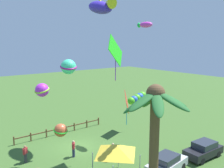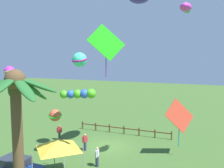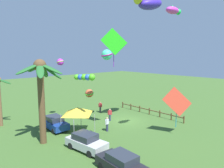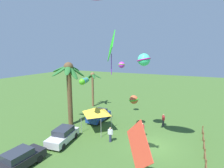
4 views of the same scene
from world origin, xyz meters
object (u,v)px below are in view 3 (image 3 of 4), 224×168
kite_fish_0 (149,3)px  kite_fish_1 (173,10)px  spectator_0 (100,107)px  kite_ball_7 (60,62)px  palm_tree_1 (40,82)px  kite_diamond_6 (114,42)px  parked_car_1 (121,164)px  kite_ball_3 (107,55)px  spectator_2 (107,124)px  kite_tube_5 (85,77)px  parked_car_0 (55,123)px  parked_car_2 (86,142)px  kite_ball_4 (89,93)px  festival_tent (77,111)px  spectator_1 (110,115)px  kite_diamond_2 (177,102)px

kite_fish_0 → kite_fish_1: size_ratio=2.17×
spectator_0 → kite_ball_7: 9.00m
palm_tree_1 → kite_diamond_6: size_ratio=1.98×
parked_car_1 → kite_fish_0: 16.87m
kite_fish_1 → kite_diamond_6: kite_fish_1 is taller
kite_ball_3 → palm_tree_1: bearing=96.5°
spectator_2 → kite_ball_7: 9.83m
parked_car_1 → kite_ball_7: kite_ball_7 is taller
parked_car_1 → kite_tube_5: 8.90m
parked_car_0 → parked_car_2: bearing=176.2°
spectator_2 → kite_ball_4: kite_ball_4 is taller
parked_car_2 → festival_tent: size_ratio=1.43×
spectator_0 → spectator_1: (-3.89, 1.62, 0.00)m
parked_car_1 → kite_tube_5: (6.74, -1.81, 5.51)m
parked_car_1 → kite_fish_1: kite_fish_1 is taller
spectator_0 → kite_diamond_6: size_ratio=0.39×
palm_tree_1 → kite_ball_3: bearing=-83.5°
kite_diamond_6 → parked_car_0: bearing=40.1°
kite_fish_1 → kite_diamond_2: 9.08m
kite_ball_3 → kite_diamond_2: bearing=-165.9°
palm_tree_1 → kite_ball_4: palm_tree_1 is taller
parked_car_1 → parked_car_2: 4.74m
parked_car_1 → parked_car_2: size_ratio=0.97×
parked_car_0 → kite_tube_5: kite_tube_5 is taller
palm_tree_1 → festival_tent: bearing=-91.0°
kite_diamond_2 → kite_diamond_6: (5.08, 4.25, 6.18)m
kite_diamond_2 → kite_ball_7: (12.68, 6.32, 3.98)m
parked_car_0 → spectator_2: spectator_2 is taller
festival_tent → kite_diamond_2: kite_diamond_2 is taller
parked_car_1 → kite_ball_7: (13.87, -3.09, 6.78)m
festival_tent → parked_car_2: bearing=156.3°
kite_ball_7 → palm_tree_1: bearing=136.3°
palm_tree_1 → kite_ball_7: palm_tree_1 is taller
kite_ball_4 → kite_tube_5: kite_tube_5 is taller
palm_tree_1 → parked_car_2: (-4.00, -2.19, -5.19)m
kite_diamond_2 → parked_car_1: bearing=97.2°
palm_tree_1 → festival_tent: 5.23m
spectator_2 → spectator_1: bearing=-46.8°
palm_tree_1 → parked_car_0: bearing=-44.1°
spectator_2 → kite_fish_1: (-6.20, -2.43, 11.52)m
spectator_2 → festival_tent: size_ratio=0.56×
parked_car_2 → spectator_1: (4.68, -7.07, 0.06)m
spectator_0 → festival_tent: 8.54m
spectator_0 → kite_fish_0: bearing=-179.1°
parked_car_1 → festival_tent: (8.66, -2.08, 1.72)m
palm_tree_1 → spectator_2: bearing=-105.6°
spectator_2 → festival_tent: festival_tent is taller
kite_fish_0 → kite_ball_4: size_ratio=2.76×
spectator_1 → kite_ball_3: (0.36, 0.17, 7.62)m
parked_car_0 → parked_car_2: 6.73m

